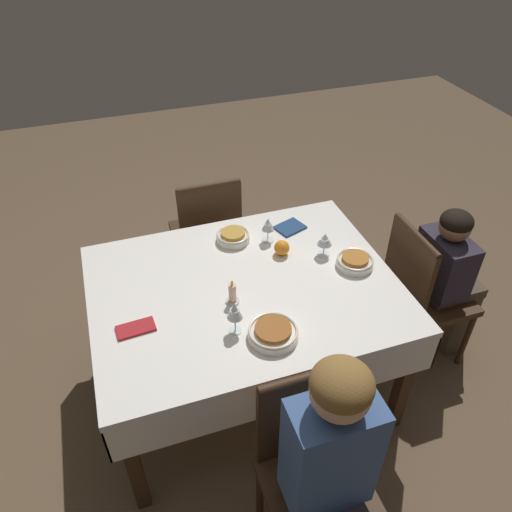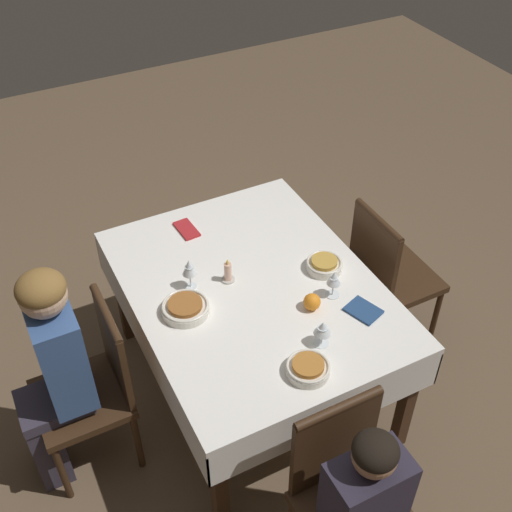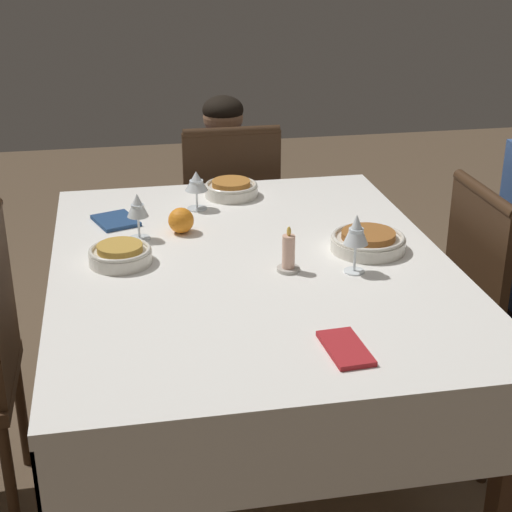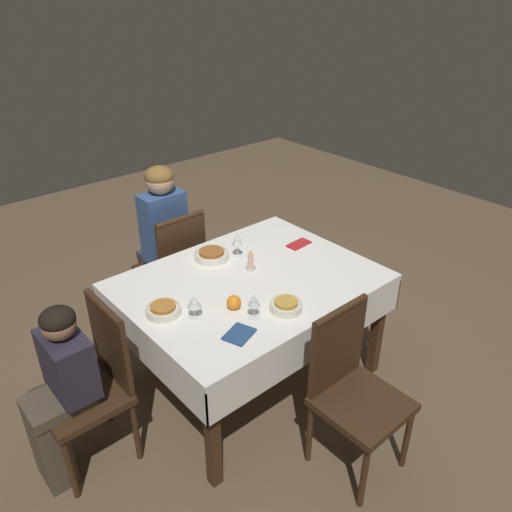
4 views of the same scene
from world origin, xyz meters
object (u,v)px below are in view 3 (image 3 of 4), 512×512
object	(u,v)px
chair_north	(505,311)
candle_centerpiece	(288,256)
napkin_spare_side	(346,348)
wine_glass_north	(356,231)
orange_fruit	(181,220)
chair_west	(228,220)
bowl_north	(368,241)
wine_glass_west	(196,182)
wine_glass_south	(138,207)
bowl_west	(231,189)
bowl_south	(120,254)
napkin_red_folded	(116,221)
person_child_dark	(222,197)
dining_table	(252,287)

from	to	relation	value
chair_north	candle_centerpiece	world-z (taller)	chair_north
candle_centerpiece	napkin_spare_side	distance (m)	0.44
wine_glass_north	orange_fruit	distance (m)	0.58
chair_west	bowl_north	xyz separation A→B (m)	(0.95, 0.26, 0.27)
chair_west	wine_glass_west	distance (m)	0.64
chair_north	bowl_north	distance (m)	0.53
wine_glass_west	wine_glass_south	xyz separation A→B (m)	(0.23, -0.20, 0.01)
bowl_west	bowl_south	size ratio (longest dim) A/B	1.05
bowl_west	wine_glass_south	size ratio (longest dim) A/B	1.28
bowl_south	napkin_red_folded	bearing A→B (deg)	-178.78
person_child_dark	bowl_north	distance (m)	1.17
napkin_spare_side	bowl_south	bearing A→B (deg)	-140.48
chair_north	person_child_dark	distance (m)	1.33
dining_table	wine_glass_west	world-z (taller)	wine_glass_west
chair_west	wine_glass_north	bearing A→B (deg)	99.36
wine_glass_west	napkin_spare_side	xyz separation A→B (m)	(0.98, 0.22, -0.09)
chair_north	person_child_dark	size ratio (longest dim) A/B	0.93
wine_glass_north	wine_glass_south	size ratio (longest dim) A/B	1.16
wine_glass_west	napkin_red_folded	world-z (taller)	wine_glass_west
bowl_north	orange_fruit	world-z (taller)	orange_fruit
wine_glass_west	napkin_red_folded	xyz separation A→B (m)	(0.08, -0.27, -0.09)
chair_north	bowl_north	size ratio (longest dim) A/B	4.20
person_child_dark	wine_glass_west	xyz separation A→B (m)	(0.68, -0.18, 0.29)
wine_glass_west	wine_glass_south	size ratio (longest dim) A/B	0.91
dining_table	napkin_spare_side	world-z (taller)	napkin_spare_side
chair_north	person_child_dark	world-z (taller)	person_child_dark
bowl_south	candle_centerpiece	distance (m)	0.47
bowl_north	bowl_south	size ratio (longest dim) A/B	1.24
wine_glass_south	dining_table	bearing A→B (deg)	53.22
chair_west	bowl_south	world-z (taller)	chair_west
dining_table	orange_fruit	bearing A→B (deg)	-145.97
bowl_north	napkin_spare_side	distance (m)	0.59
bowl_west	candle_centerpiece	size ratio (longest dim) A/B	1.42
dining_table	wine_glass_north	bearing A→B (deg)	64.76
dining_table	chair_west	distance (m)	0.98
wine_glass_south	candle_centerpiece	size ratio (longest dim) A/B	1.11
dining_table	napkin_red_folded	size ratio (longest dim) A/B	8.03
chair_north	orange_fruit	size ratio (longest dim) A/B	11.57
bowl_south	napkin_spare_side	xyz separation A→B (m)	(0.58, 0.48, -0.02)
bowl_west	wine_glass_west	bearing A→B (deg)	-50.44
bowl_south	wine_glass_north	bearing A→B (deg)	74.25
chair_west	chair_north	bearing A→B (deg)	127.20
wine_glass_south	candle_centerpiece	world-z (taller)	wine_glass_south
wine_glass_north	bowl_west	distance (m)	0.73
dining_table	candle_centerpiece	world-z (taller)	candle_centerpiece
bowl_west	wine_glass_west	xyz separation A→B (m)	(0.11, -0.13, 0.06)
wine_glass_west	candle_centerpiece	size ratio (longest dim) A/B	1.01
person_child_dark	napkin_red_folded	size ratio (longest dim) A/B	5.48
wine_glass_west	wine_glass_south	bearing A→B (deg)	-41.10
candle_centerpiece	napkin_red_folded	bearing A→B (deg)	-135.46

